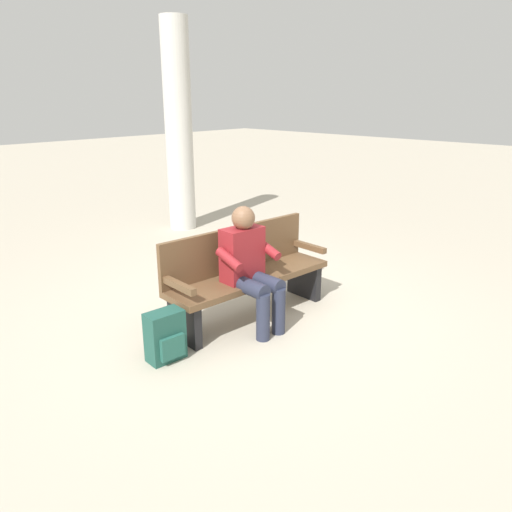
% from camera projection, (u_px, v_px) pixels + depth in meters
% --- Properties ---
extents(ground_plane, '(40.00, 40.00, 0.00)m').
position_uv_depth(ground_plane, '(250.00, 316.00, 5.07)').
color(ground_plane, '#B7AD99').
extents(bench_near, '(1.83, 0.60, 0.90)m').
position_uv_depth(bench_near, '(246.00, 272.00, 4.98)').
color(bench_near, brown).
rests_on(bench_near, ground).
extents(person_seated, '(0.59, 0.59, 1.18)m').
position_uv_depth(person_seated, '(250.00, 265.00, 4.67)').
color(person_seated, maroon).
rests_on(person_seated, ground).
extents(backpack, '(0.33, 0.24, 0.44)m').
position_uv_depth(backpack, '(166.00, 337.00, 4.19)').
color(backpack, '#1E4C42').
rests_on(backpack, ground).
extents(support_pillar, '(0.44, 0.44, 3.28)m').
position_uv_depth(support_pillar, '(179.00, 128.00, 7.91)').
color(support_pillar, beige).
rests_on(support_pillar, ground).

